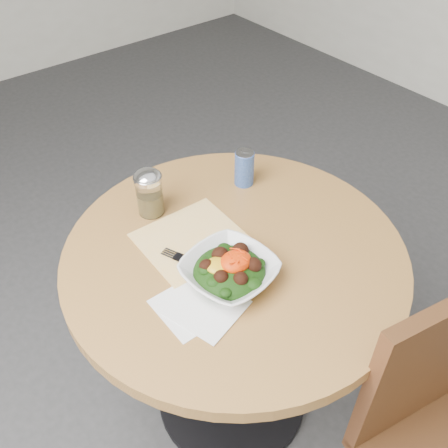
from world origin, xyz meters
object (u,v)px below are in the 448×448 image
salad_bowl (229,271)px  beverage_can (244,168)px  chair (440,430)px  spice_shaker (149,193)px

salad_bowl → beverage_can: size_ratio=2.21×
chair → beverage_can: bearing=87.0°
chair → beverage_can: size_ratio=7.81×
salad_bowl → spice_shaker: size_ratio=1.77×
chair → salad_bowl: size_ratio=3.54×
chair → spice_shaker: spice_shaker is taller
chair → beverage_can: (0.04, 0.79, 0.32)m
spice_shaker → beverage_can: spice_shaker is taller
spice_shaker → chair: bearing=-73.6°
salad_bowl → spice_shaker: 0.34m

